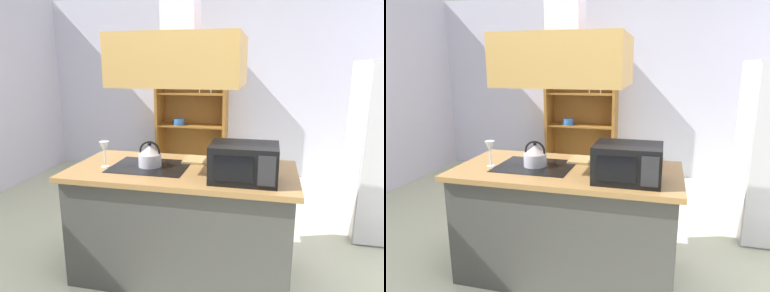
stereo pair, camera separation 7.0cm
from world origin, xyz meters
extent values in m
plane|color=beige|center=(0.00, 0.00, 0.00)|extent=(7.80, 7.80, 0.00)
cube|color=silver|center=(0.00, 3.00, 1.35)|extent=(6.00, 0.12, 2.70)
cube|color=#3E3E3A|center=(-0.07, 0.15, 0.43)|extent=(1.67, 0.77, 0.86)
cube|color=olive|center=(-0.07, 0.15, 0.88)|extent=(1.75, 0.85, 0.04)
cube|color=black|center=(-0.33, 0.15, 0.90)|extent=(0.60, 0.47, 0.00)
cube|color=#B58946|center=(-0.07, 0.15, 1.71)|extent=(0.90, 0.70, 0.36)
cube|color=#935E24|center=(-1.09, 2.74, 0.98)|extent=(0.04, 0.40, 1.95)
cube|color=#935E24|center=(-0.06, 2.74, 0.98)|extent=(0.04, 0.40, 1.95)
cube|color=#935E24|center=(-0.58, 2.74, 1.94)|extent=(1.07, 0.40, 0.03)
cube|color=#935E24|center=(-0.58, 2.74, 0.04)|extent=(1.07, 0.40, 0.08)
cube|color=#935E24|center=(-0.58, 2.93, 0.98)|extent=(1.07, 0.02, 1.95)
cube|color=#935E24|center=(-0.58, 2.74, 0.78)|extent=(0.99, 0.36, 0.02)
cube|color=#935E24|center=(-0.58, 2.74, 1.27)|extent=(0.99, 0.36, 0.02)
cylinder|color=#2F5EA7|center=(-0.77, 2.69, 0.82)|extent=(0.18, 0.18, 0.05)
cylinder|color=#3969A6|center=(-0.77, 2.69, 0.86)|extent=(0.17, 0.17, 0.05)
cylinder|color=silver|center=(-0.45, 2.70, 1.34)|extent=(0.01, 0.01, 0.12)
cone|color=silver|center=(-0.45, 2.70, 1.44)|extent=(0.07, 0.07, 0.08)
cylinder|color=silver|center=(-0.28, 2.70, 1.34)|extent=(0.01, 0.01, 0.12)
cone|color=silver|center=(-0.28, 2.70, 1.44)|extent=(0.07, 0.07, 0.08)
cylinder|color=#B2B4C3|center=(-0.33, 0.15, 0.95)|extent=(0.18, 0.18, 0.10)
cone|color=#BFB5BA|center=(-0.33, 0.15, 1.04)|extent=(0.17, 0.17, 0.06)
sphere|color=black|center=(-0.33, 0.15, 1.08)|extent=(0.03, 0.03, 0.03)
torus|color=black|center=(-0.33, 0.15, 1.02)|extent=(0.17, 0.02, 0.17)
cube|color=#A3844E|center=(0.06, 0.39, 0.91)|extent=(0.34, 0.24, 0.02)
cube|color=black|center=(0.42, -0.03, 1.03)|extent=(0.46, 0.34, 0.26)
cube|color=black|center=(0.36, -0.20, 1.03)|extent=(0.26, 0.01, 0.17)
cube|color=#262628|center=(0.58, -0.20, 1.03)|extent=(0.11, 0.01, 0.20)
cylinder|color=silver|center=(-0.67, 0.06, 0.90)|extent=(0.06, 0.06, 0.01)
cylinder|color=silver|center=(-0.67, 0.06, 0.96)|extent=(0.01, 0.01, 0.11)
cone|color=silver|center=(-0.67, 0.06, 1.06)|extent=(0.08, 0.08, 0.09)
cylinder|color=brown|center=(0.55, 0.38, 0.94)|extent=(0.22, 0.22, 0.07)
sphere|color=#FEA714|center=(0.59, 0.40, 1.00)|extent=(0.06, 0.06, 0.06)
sphere|color=yellow|center=(0.52, 0.42, 1.00)|extent=(0.07, 0.07, 0.07)
camera|label=1|loc=(0.57, -2.31, 1.68)|focal=31.94mm
camera|label=2|loc=(0.64, -2.30, 1.68)|focal=31.94mm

